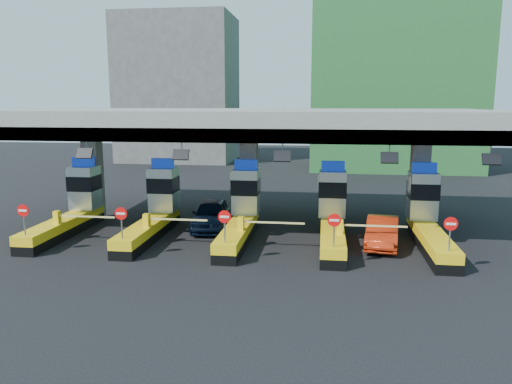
# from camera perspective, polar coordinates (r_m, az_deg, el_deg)

# --- Properties ---
(ground) EXTENTS (120.00, 120.00, 0.00)m
(ground) POSITION_cam_1_polar(r_m,az_deg,el_deg) (27.98, -1.70, -5.20)
(ground) COLOR black
(ground) RESTS_ON ground
(toll_canopy) EXTENTS (28.00, 12.09, 7.00)m
(toll_canopy) POSITION_cam_1_polar(r_m,az_deg,el_deg) (29.83, -0.85, 7.72)
(toll_canopy) COLOR slate
(toll_canopy) RESTS_ON ground
(toll_lane_far_left) EXTENTS (4.43, 8.00, 4.16)m
(toll_lane_far_left) POSITION_cam_1_polar(r_m,az_deg,el_deg) (31.11, -20.12, -1.60)
(toll_lane_far_left) COLOR black
(toll_lane_far_left) RESTS_ON ground
(toll_lane_left) EXTENTS (4.43, 8.00, 4.16)m
(toll_lane_left) POSITION_cam_1_polar(r_m,az_deg,el_deg) (29.12, -11.38, -1.95)
(toll_lane_left) COLOR black
(toll_lane_left) RESTS_ON ground
(toll_lane_center) EXTENTS (4.43, 8.00, 4.16)m
(toll_lane_center) POSITION_cam_1_polar(r_m,az_deg,el_deg) (27.91, -1.62, -2.28)
(toll_lane_center) COLOR black
(toll_lane_center) RESTS_ON ground
(toll_lane_right) EXTENTS (4.43, 8.00, 4.16)m
(toll_lane_right) POSITION_cam_1_polar(r_m,az_deg,el_deg) (27.55, 8.71, -2.56)
(toll_lane_right) COLOR black
(toll_lane_right) RESTS_ON ground
(toll_lane_far_right) EXTENTS (4.43, 8.00, 4.16)m
(toll_lane_far_right) POSITION_cam_1_polar(r_m,az_deg,el_deg) (28.10, 18.96, -2.76)
(toll_lane_far_right) COLOR black
(toll_lane_far_right) RESTS_ON ground
(bg_building_scaffold) EXTENTS (18.00, 12.00, 28.00)m
(bg_building_scaffold) POSITION_cam_1_polar(r_m,az_deg,el_deg) (59.43, 15.63, 16.24)
(bg_building_scaffold) COLOR #1E5926
(bg_building_scaffold) RESTS_ON ground
(bg_building_concrete) EXTENTS (14.00, 10.00, 18.00)m
(bg_building_concrete) POSITION_cam_1_polar(r_m,az_deg,el_deg) (65.27, -8.86, 11.52)
(bg_building_concrete) COLOR #4C4C49
(bg_building_concrete) RESTS_ON ground
(van) EXTENTS (2.57, 5.27, 1.73)m
(van) POSITION_cam_1_polar(r_m,az_deg,el_deg) (29.83, -5.14, -2.54)
(van) COLOR black
(van) RESTS_ON ground
(red_car) EXTENTS (2.20, 4.74, 1.51)m
(red_car) POSITION_cam_1_polar(r_m,az_deg,el_deg) (26.99, 14.21, -4.44)
(red_car) COLOR red
(red_car) RESTS_ON ground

